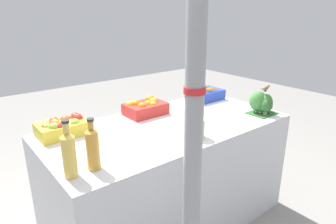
{
  "coord_description": "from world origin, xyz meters",
  "views": [
    {
      "loc": [
        -1.3,
        -1.64,
        1.68
      ],
      "look_at": [
        0.0,
        0.0,
        0.96
      ],
      "focal_mm": 32.0,
      "sensor_mm": 36.0,
      "label": 1
    }
  ],
  "objects_px": {
    "juice_bottle_golden": "(69,153)",
    "broccoli_pile": "(261,103)",
    "orange_crate": "(146,107)",
    "pickle_jar": "(197,128)",
    "carrot_crate": "(205,94)",
    "apple_crate": "(63,127)",
    "support_pole": "(195,96)",
    "sparrow_bird": "(266,88)",
    "juice_bottle_amber": "(93,148)"
  },
  "relations": [
    {
      "from": "broccoli_pile",
      "to": "pickle_jar",
      "type": "distance_m",
      "value": 0.76
    },
    {
      "from": "juice_bottle_amber",
      "to": "apple_crate",
      "type": "bearing_deg",
      "value": 86.46
    },
    {
      "from": "support_pole",
      "to": "sparrow_bird",
      "type": "bearing_deg",
      "value": 20.27
    },
    {
      "from": "support_pole",
      "to": "orange_crate",
      "type": "relative_size",
      "value": 8.09
    },
    {
      "from": "juice_bottle_golden",
      "to": "juice_bottle_amber",
      "type": "relative_size",
      "value": 1.07
    },
    {
      "from": "broccoli_pile",
      "to": "pickle_jar",
      "type": "height_order",
      "value": "broccoli_pile"
    },
    {
      "from": "apple_crate",
      "to": "pickle_jar",
      "type": "bearing_deg",
      "value": -40.78
    },
    {
      "from": "apple_crate",
      "to": "juice_bottle_golden",
      "type": "height_order",
      "value": "juice_bottle_golden"
    },
    {
      "from": "sparrow_bird",
      "to": "juice_bottle_golden",
      "type": "bearing_deg",
      "value": 174.75
    },
    {
      "from": "apple_crate",
      "to": "orange_crate",
      "type": "distance_m",
      "value": 0.69
    },
    {
      "from": "orange_crate",
      "to": "carrot_crate",
      "type": "xyz_separation_m",
      "value": [
        0.68,
        -0.0,
        -0.01
      ]
    },
    {
      "from": "carrot_crate",
      "to": "sparrow_bird",
      "type": "xyz_separation_m",
      "value": [
        0.09,
        -0.58,
        0.16
      ]
    },
    {
      "from": "apple_crate",
      "to": "sparrow_bird",
      "type": "distance_m",
      "value": 1.58
    },
    {
      "from": "apple_crate",
      "to": "broccoli_pile",
      "type": "relative_size",
      "value": 1.49
    },
    {
      "from": "orange_crate",
      "to": "sparrow_bird",
      "type": "distance_m",
      "value": 0.99
    },
    {
      "from": "juice_bottle_golden",
      "to": "juice_bottle_amber",
      "type": "distance_m",
      "value": 0.13
    },
    {
      "from": "broccoli_pile",
      "to": "juice_bottle_amber",
      "type": "relative_size",
      "value": 0.76
    },
    {
      "from": "orange_crate",
      "to": "pickle_jar",
      "type": "bearing_deg",
      "value": -89.41
    },
    {
      "from": "sparrow_bird",
      "to": "broccoli_pile",
      "type": "bearing_deg",
      "value": 127.09
    },
    {
      "from": "orange_crate",
      "to": "juice_bottle_golden",
      "type": "distance_m",
      "value": 1.02
    },
    {
      "from": "apple_crate",
      "to": "carrot_crate",
      "type": "height_order",
      "value": "carrot_crate"
    },
    {
      "from": "juice_bottle_golden",
      "to": "juice_bottle_amber",
      "type": "height_order",
      "value": "juice_bottle_golden"
    },
    {
      "from": "broccoli_pile",
      "to": "pickle_jar",
      "type": "xyz_separation_m",
      "value": [
        -0.76,
        -0.03,
        -0.02
      ]
    },
    {
      "from": "orange_crate",
      "to": "support_pole",
      "type": "bearing_deg",
      "value": -113.02
    },
    {
      "from": "juice_bottle_amber",
      "to": "broccoli_pile",
      "type": "bearing_deg",
      "value": -0.25
    },
    {
      "from": "broccoli_pile",
      "to": "sparrow_bird",
      "type": "relative_size",
      "value": 1.62
    },
    {
      "from": "juice_bottle_golden",
      "to": "broccoli_pile",
      "type": "bearing_deg",
      "value": -0.23
    },
    {
      "from": "apple_crate",
      "to": "orange_crate",
      "type": "relative_size",
      "value": 1.0
    },
    {
      "from": "apple_crate",
      "to": "broccoli_pile",
      "type": "distance_m",
      "value": 1.56
    },
    {
      "from": "broccoli_pile",
      "to": "juice_bottle_golden",
      "type": "xyz_separation_m",
      "value": [
        -1.61,
        0.01,
        0.04
      ]
    },
    {
      "from": "apple_crate",
      "to": "sparrow_bird",
      "type": "bearing_deg",
      "value": -21.72
    },
    {
      "from": "pickle_jar",
      "to": "sparrow_bird",
      "type": "xyz_separation_m",
      "value": [
        0.77,
        0.01,
        0.15
      ]
    },
    {
      "from": "juice_bottle_amber",
      "to": "sparrow_bird",
      "type": "xyz_separation_m",
      "value": [
        1.5,
        -0.02,
        0.09
      ]
    },
    {
      "from": "support_pole",
      "to": "apple_crate",
      "type": "bearing_deg",
      "value": 103.38
    },
    {
      "from": "broccoli_pile",
      "to": "juice_bottle_golden",
      "type": "relative_size",
      "value": 0.71
    },
    {
      "from": "sparrow_bird",
      "to": "support_pole",
      "type": "bearing_deg",
      "value": -164.16
    },
    {
      "from": "orange_crate",
      "to": "apple_crate",
      "type": "bearing_deg",
      "value": -179.66
    },
    {
      "from": "orange_crate",
      "to": "sparrow_bird",
      "type": "bearing_deg",
      "value": -37.06
    },
    {
      "from": "support_pole",
      "to": "pickle_jar",
      "type": "relative_size",
      "value": 19.7
    },
    {
      "from": "support_pole",
      "to": "broccoli_pile",
      "type": "relative_size",
      "value": 12.02
    },
    {
      "from": "orange_crate",
      "to": "carrot_crate",
      "type": "distance_m",
      "value": 0.68
    },
    {
      "from": "juice_bottle_golden",
      "to": "pickle_jar",
      "type": "distance_m",
      "value": 0.86
    },
    {
      "from": "support_pole",
      "to": "orange_crate",
      "type": "height_order",
      "value": "support_pole"
    },
    {
      "from": "support_pole",
      "to": "apple_crate",
      "type": "distance_m",
      "value": 1.14
    },
    {
      "from": "carrot_crate",
      "to": "juice_bottle_amber",
      "type": "height_order",
      "value": "juice_bottle_amber"
    },
    {
      "from": "carrot_crate",
      "to": "sparrow_bird",
      "type": "relative_size",
      "value": 2.41
    },
    {
      "from": "support_pole",
      "to": "pickle_jar",
      "type": "distance_m",
      "value": 0.74
    },
    {
      "from": "support_pole",
      "to": "juice_bottle_amber",
      "type": "distance_m",
      "value": 0.65
    },
    {
      "from": "apple_crate",
      "to": "pickle_jar",
      "type": "xyz_separation_m",
      "value": [
        0.69,
        -0.6,
        0.01
      ]
    },
    {
      "from": "apple_crate",
      "to": "broccoli_pile",
      "type": "height_order",
      "value": "broccoli_pile"
    }
  ]
}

